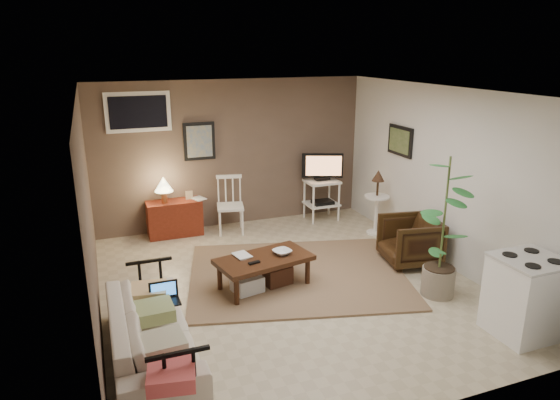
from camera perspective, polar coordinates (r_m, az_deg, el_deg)
name	(u,v)px	position (r m, az deg, el deg)	size (l,w,h in m)	color
floor	(289,285)	(6.39, 1.05, -9.71)	(5.00, 5.00, 0.00)	#C1B293
art_back	(199,141)	(8.05, -9.21, 6.65)	(0.50, 0.03, 0.60)	black
art_right	(400,141)	(7.81, 13.57, 6.60)	(0.03, 0.60, 0.45)	black
window	(138,112)	(7.85, -15.91, 9.65)	(0.96, 0.03, 0.60)	white
rug	(297,275)	(6.63, 1.99, -8.52)	(2.78, 2.22, 0.03)	#8B6950
coffee_table	(264,270)	(6.21, -1.89, -8.02)	(1.25, 0.82, 0.44)	#3C2010
sofa	(151,325)	(5.01, -14.54, -13.63)	(1.89, 0.55, 0.74)	beige
sofa_pillows	(158,328)	(4.78, -13.73, -13.98)	(0.36, 1.80, 0.13)	beige
sofa_end_rails	(163,327)	(5.04, -13.23, -13.98)	(0.51, 1.89, 0.64)	black
laptop	(164,296)	(5.25, -13.06, -10.61)	(0.29, 0.21, 0.20)	black
red_console	(174,215)	(8.06, -12.07, -1.69)	(0.84, 0.38, 0.98)	maroon
spindle_chair	(230,207)	(8.04, -5.71, -0.76)	(0.49, 0.49, 0.91)	white
tv_stand	(322,185)	(8.56, 4.83, 1.72)	(0.67, 0.45, 1.17)	white
side_table	(377,195)	(8.01, 11.04, 0.60)	(0.39, 0.39, 1.05)	white
armchair	(410,239)	(7.09, 14.64, -4.30)	(0.71, 0.66, 0.73)	#32200D
potted_plant	(444,223)	(6.11, 18.23, -2.48)	(0.43, 0.43, 1.74)	gray
stove	(526,296)	(5.80, 26.31, -9.83)	(0.66, 0.61, 0.86)	white
bowl	(282,246)	(6.20, 0.25, -5.25)	(0.22, 0.05, 0.22)	#3C2010
book_table	(235,248)	(6.11, -5.14, -5.52)	(0.18, 0.02, 0.25)	#3C2010
book_console	(193,193)	(7.94, -9.86, 0.77)	(0.18, 0.02, 0.24)	#3C2010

